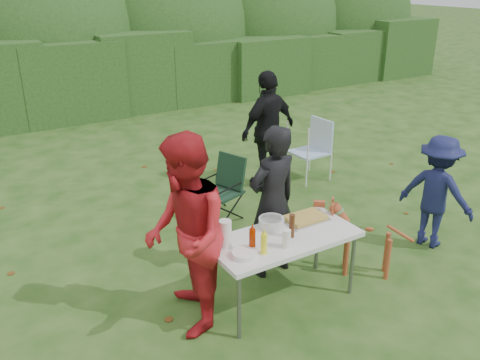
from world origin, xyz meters
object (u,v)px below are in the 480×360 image
child (437,192)px  camping_chair (221,189)px  dog (368,240)px  person_black_puffy (268,130)px  lawn_chair (309,150)px  beer_bottle (292,226)px  mustard_bottle (264,244)px  paper_towel_roll (225,233)px  person_cook (273,202)px  person_red_jacket (186,236)px  ketchup_bottle (252,240)px  folding_table (283,241)px

child → camping_chair: 2.69m
dog → person_black_puffy: bearing=-59.7°
dog → lawn_chair: (1.21, 2.55, 0.07)m
person_black_puffy → beer_bottle: 3.07m
person_black_puffy → mustard_bottle: bearing=43.3°
camping_chair → paper_towel_roll: bearing=42.0°
person_cook → beer_bottle: size_ratio=7.10×
beer_bottle → paper_towel_roll: (-0.63, 0.19, 0.01)m
person_black_puffy → lawn_chair: 0.83m
person_cook → camping_chair: 1.49m
beer_bottle → child: bearing=1.2°
person_red_jacket → mustard_bottle: (0.63, -0.33, -0.10)m
camping_chair → beer_bottle: bearing=60.9°
child → paper_towel_roll: bearing=69.2°
lawn_chair → beer_bottle: size_ratio=4.06×
person_red_jacket → person_black_puffy: person_red_jacket is taller
ketchup_bottle → paper_towel_roll: paper_towel_roll is taller
mustard_bottle → person_cook: bearing=50.0°
camping_chair → mustard_bottle: (-0.73, -2.09, 0.40)m
folding_table → ketchup_bottle: size_ratio=6.82×
person_red_jacket → paper_towel_roll: person_red_jacket is taller
folding_table → mustard_bottle: size_ratio=7.50×
person_black_puffy → folding_table: bearing=46.9°
folding_table → child: child is taller
mustard_bottle → paper_towel_roll: bearing=126.7°
person_cook → mustard_bottle: (-0.56, -0.67, -0.01)m
child → ketchup_bottle: 2.66m
person_black_puffy → dog: bearing=67.7°
paper_towel_roll → beer_bottle: bearing=-16.6°
dog → ketchup_bottle: 1.56m
person_black_puffy → dog: 2.78m
person_red_jacket → person_black_puffy: bearing=151.9°
person_black_puffy → dog: (-0.51, -2.69, -0.48)m
dog → beer_bottle: beer_bottle is taller
camping_chair → lawn_chair: lawn_chair is taller
mustard_bottle → beer_bottle: 0.42m
person_black_puffy → mustard_bottle: (-1.94, -2.77, -0.06)m
folding_table → person_black_puffy: 3.06m
person_cook → person_red_jacket: bearing=10.2°
mustard_bottle → beer_bottle: beer_bottle is taller
mustard_bottle → beer_bottle: bearing=16.5°
person_black_puffy → dog: person_black_puffy is taller
person_cook → person_red_jacket: person_red_jacket is taller
person_cook → child: size_ratio=1.23×
ketchup_bottle → mustard_bottle: bearing=-57.4°
person_cook → camping_chair: bearing=-102.7°
person_red_jacket → child: (3.22, -0.16, -0.25)m
lawn_chair → folding_table: bearing=45.0°
child → beer_bottle: child is taller
mustard_bottle → beer_bottle: size_ratio=0.83×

